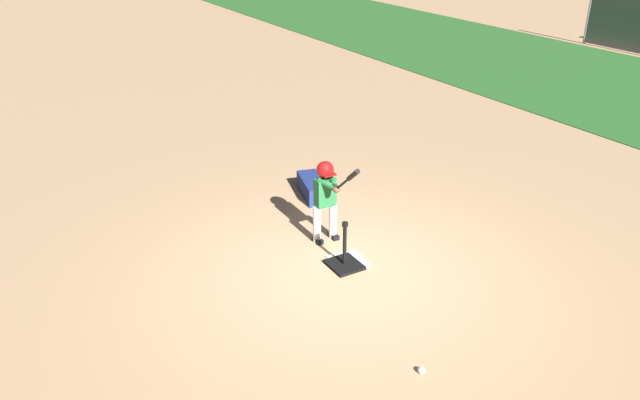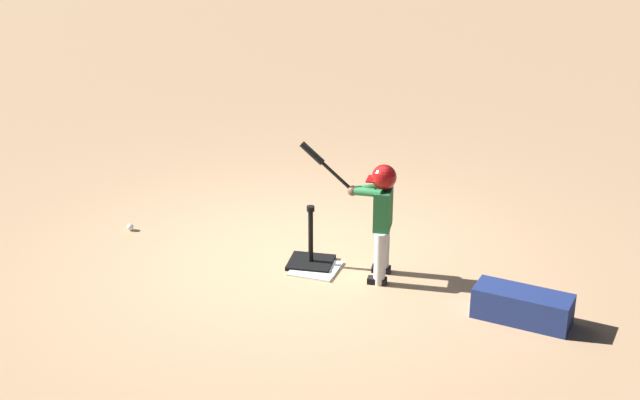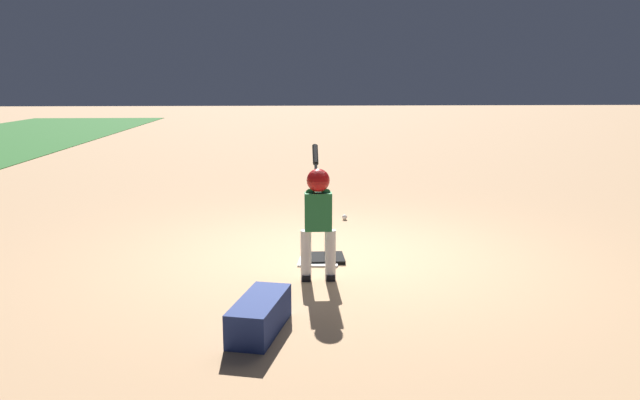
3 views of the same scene
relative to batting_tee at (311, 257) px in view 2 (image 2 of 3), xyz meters
The scene contains 6 objects.
ground_plane 0.22m from the batting_tee, 19.02° to the right, with size 90.00×90.00×0.00m, color tan.
home_plate 0.14m from the batting_tee, 125.15° to the left, with size 0.44×0.44×0.02m, color white.
batting_tee is the anchor object (origin of this frame).
batter_child 0.96m from the batting_tee, 168.54° to the left, with size 0.91×0.36×1.32m.
baseball 2.12m from the batting_tee, 11.12° to the right, with size 0.07×0.07×0.07m, color white.
equipment_bag 2.15m from the batting_tee, 161.26° to the left, with size 0.84×0.32×0.28m, color navy.
Camera 2 is at (-1.91, 7.78, 3.91)m, focal length 50.00 mm.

